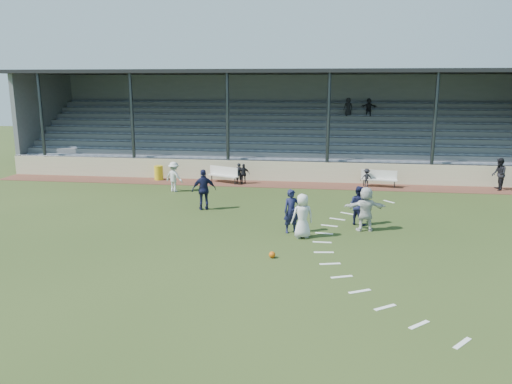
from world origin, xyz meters
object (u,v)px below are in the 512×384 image
player_white_lead (302,216)px  football (272,255)px  player_navy_lead (291,211)px  trash_bin (159,173)px  bench_right (379,177)px  bench_left (224,173)px  official (499,174)px

player_white_lead → football: bearing=48.5°
player_navy_lead → trash_bin: bearing=111.6°
bench_right → football: bearing=-101.1°
bench_left → trash_bin: (-4.10, 0.31, -0.13)m
football → player_white_lead: player_white_lead is taller
player_white_lead → bench_left: bearing=-84.1°
bench_right → player_navy_lead: player_navy_lead is taller
bench_left → player_white_lead: (5.14, -10.08, 0.28)m
football → player_navy_lead: 3.15m
football → player_navy_lead: player_navy_lead is taller
football → player_white_lead: 2.69m
trash_bin → player_navy_lead: player_navy_lead is taller
bench_right → official: 6.45m
trash_bin → player_navy_lead: size_ratio=0.49×
bench_right → player_white_lead: bearing=-101.2°
bench_left → trash_bin: bench_left is taller
player_navy_lead → football: bearing=-118.6°
player_navy_lead → bench_left: bearing=96.0°
trash_bin → football: trash_bin is taller
player_white_lead → bench_right: bearing=-132.1°
player_navy_lead → official: size_ratio=0.98×
player_white_lead → player_navy_lead: size_ratio=0.99×
bench_left → player_navy_lead: size_ratio=1.13×
player_white_lead → trash_bin: bearing=-69.4°
bench_left → official: 15.48m
player_navy_lead → official: official is taller
football → official: 16.85m
bench_left → official: size_ratio=1.11×
bench_right → bench_left: bearing=-170.0°
official → bench_left: bearing=-85.8°
trash_bin → player_navy_lead: bearing=-48.1°
player_navy_lead → official: 14.39m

